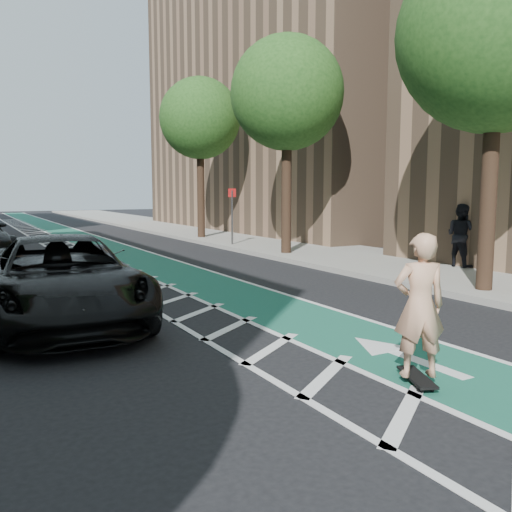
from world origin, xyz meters
TOP-DOWN VIEW (x-y plane):
  - ground at (0.00, 0.00)m, footprint 120.00×120.00m
  - bike_lane at (3.00, 10.00)m, footprint 2.00×90.00m
  - buffer_strip at (1.50, 10.00)m, footprint 1.40×90.00m
  - sidewalk_right at (9.50, 10.00)m, footprint 5.00×90.00m
  - curb_right at (7.05, 10.00)m, footprint 0.12×90.00m
  - building_right_far at (17.50, 20.00)m, footprint 14.00×22.00m
  - tree_r_b at (7.90, 0.00)m, footprint 4.20×4.20m
  - tree_r_c at (7.90, 8.00)m, footprint 4.20×4.20m
  - tree_r_d at (7.90, 16.00)m, footprint 4.20×4.20m
  - sign_post at (7.60, 12.00)m, footprint 0.35×0.08m
  - skateboard at (2.30, -3.59)m, footprint 0.55×0.84m
  - skateboarder at (2.30, -3.59)m, footprint 0.77×0.66m
  - suv_near at (-0.96, 1.94)m, footprint 2.93×5.81m
  - pedestrian at (10.46, 2.66)m, footprint 0.75×0.94m

SIDE VIEW (x-z plane):
  - ground at x=0.00m, z-range 0.00..0.00m
  - buffer_strip at x=1.50m, z-range 0.00..0.01m
  - bike_lane at x=3.00m, z-range 0.00..0.01m
  - sidewalk_right at x=9.50m, z-range 0.00..0.15m
  - curb_right at x=7.05m, z-range 0.00..0.16m
  - skateboard at x=2.30m, z-range 0.03..0.14m
  - suv_near at x=-0.96m, z-range 0.00..1.58m
  - skateboarder at x=2.30m, z-range 0.11..1.89m
  - pedestrian at x=10.46m, z-range 0.15..2.01m
  - sign_post at x=7.60m, z-range 0.11..2.59m
  - tree_r_b at x=7.90m, z-range 1.82..9.72m
  - tree_r_c at x=7.90m, z-range 1.82..9.72m
  - tree_r_d at x=7.90m, z-range 1.82..9.72m
  - building_right_far at x=17.50m, z-range 0.00..19.00m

